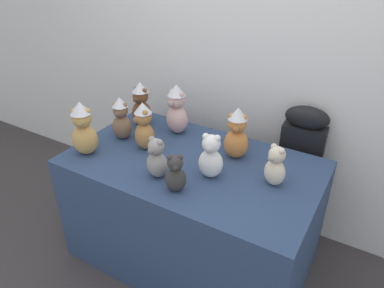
{
  "coord_description": "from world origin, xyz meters",
  "views": [
    {
      "loc": [
        0.93,
        -1.32,
        1.95
      ],
      "look_at": [
        0.0,
        0.25,
        0.9
      ],
      "focal_mm": 33.72,
      "sensor_mm": 36.0,
      "label": 1
    }
  ],
  "objects_px": {
    "teddy_bear_charcoal": "(176,174)",
    "teddy_bear_ash": "(157,159)",
    "teddy_bear_mocha": "(121,119)",
    "teddy_bear_blush": "(177,110)",
    "instrument_case": "(297,174)",
    "teddy_bear_snow": "(211,157)",
    "party_cup_red": "(237,136)",
    "teddy_bear_ginger": "(237,134)",
    "teddy_bear_cream": "(275,167)",
    "teddy_bear_chestnut": "(141,105)",
    "teddy_bear_honey": "(84,129)",
    "teddy_bear_caramel": "(144,126)",
    "display_table": "(192,211)"
  },
  "relations": [
    {
      "from": "teddy_bear_cream",
      "to": "teddy_bear_caramel",
      "type": "relative_size",
      "value": 0.76
    },
    {
      "from": "display_table",
      "to": "teddy_bear_honey",
      "type": "xyz_separation_m",
      "value": [
        -0.61,
        -0.25,
        0.56
      ]
    },
    {
      "from": "teddy_bear_mocha",
      "to": "party_cup_red",
      "type": "relative_size",
      "value": 2.66
    },
    {
      "from": "display_table",
      "to": "teddy_bear_ginger",
      "type": "height_order",
      "value": "teddy_bear_ginger"
    },
    {
      "from": "display_table",
      "to": "teddy_bear_cream",
      "type": "distance_m",
      "value": 0.71
    },
    {
      "from": "teddy_bear_mocha",
      "to": "teddy_bear_caramel",
      "type": "bearing_deg",
      "value": -22.11
    },
    {
      "from": "teddy_bear_honey",
      "to": "teddy_bear_blush",
      "type": "bearing_deg",
      "value": 27.54
    },
    {
      "from": "teddy_bear_ginger",
      "to": "party_cup_red",
      "type": "bearing_deg",
      "value": 95.15
    },
    {
      "from": "instrument_case",
      "to": "teddy_bear_cream",
      "type": "distance_m",
      "value": 0.65
    },
    {
      "from": "teddy_bear_charcoal",
      "to": "teddy_bear_caramel",
      "type": "distance_m",
      "value": 0.49
    },
    {
      "from": "display_table",
      "to": "party_cup_red",
      "type": "height_order",
      "value": "party_cup_red"
    },
    {
      "from": "teddy_bear_cream",
      "to": "teddy_bear_snow",
      "type": "relative_size",
      "value": 0.89
    },
    {
      "from": "instrument_case",
      "to": "teddy_bear_snow",
      "type": "distance_m",
      "value": 0.83
    },
    {
      "from": "teddy_bear_ginger",
      "to": "teddy_bear_chestnut",
      "type": "height_order",
      "value": "teddy_bear_ginger"
    },
    {
      "from": "teddy_bear_honey",
      "to": "teddy_bear_chestnut",
      "type": "height_order",
      "value": "teddy_bear_honey"
    },
    {
      "from": "teddy_bear_charcoal",
      "to": "teddy_bear_caramel",
      "type": "relative_size",
      "value": 0.7
    },
    {
      "from": "teddy_bear_snow",
      "to": "party_cup_red",
      "type": "xyz_separation_m",
      "value": [
        -0.03,
        0.41,
        -0.07
      ]
    },
    {
      "from": "teddy_bear_ash",
      "to": "teddy_bear_charcoal",
      "type": "bearing_deg",
      "value": -12.9
    },
    {
      "from": "teddy_bear_cream",
      "to": "instrument_case",
      "type": "bearing_deg",
      "value": 115.44
    },
    {
      "from": "teddy_bear_cream",
      "to": "teddy_bear_chestnut",
      "type": "xyz_separation_m",
      "value": [
        -1.05,
        0.21,
        0.05
      ]
    },
    {
      "from": "teddy_bear_cream",
      "to": "teddy_bear_charcoal",
      "type": "height_order",
      "value": "teddy_bear_cream"
    },
    {
      "from": "teddy_bear_caramel",
      "to": "party_cup_red",
      "type": "xyz_separation_m",
      "value": [
        0.48,
        0.34,
        -0.1
      ]
    },
    {
      "from": "teddy_bear_chestnut",
      "to": "teddy_bear_mocha",
      "type": "bearing_deg",
      "value": -86.01
    },
    {
      "from": "teddy_bear_caramel",
      "to": "teddy_bear_honey",
      "type": "distance_m",
      "value": 0.36
    },
    {
      "from": "display_table",
      "to": "teddy_bear_snow",
      "type": "distance_m",
      "value": 0.55
    },
    {
      "from": "instrument_case",
      "to": "teddy_bear_caramel",
      "type": "relative_size",
      "value": 3.3
    },
    {
      "from": "teddy_bear_charcoal",
      "to": "teddy_bear_ash",
      "type": "xyz_separation_m",
      "value": [
        -0.16,
        0.06,
        0.01
      ]
    },
    {
      "from": "teddy_bear_charcoal",
      "to": "teddy_bear_mocha",
      "type": "bearing_deg",
      "value": 119.75
    },
    {
      "from": "teddy_bear_cream",
      "to": "teddy_bear_chestnut",
      "type": "bearing_deg",
      "value": -164.29
    },
    {
      "from": "teddy_bear_charcoal",
      "to": "teddy_bear_snow",
      "type": "xyz_separation_m",
      "value": [
        0.1,
        0.21,
        0.02
      ]
    },
    {
      "from": "teddy_bear_mocha",
      "to": "teddy_bear_blush",
      "type": "height_order",
      "value": "teddy_bear_blush"
    },
    {
      "from": "teddy_bear_blush",
      "to": "party_cup_red",
      "type": "xyz_separation_m",
      "value": [
        0.42,
        0.06,
        -0.11
      ]
    },
    {
      "from": "display_table",
      "to": "teddy_bear_blush",
      "type": "height_order",
      "value": "teddy_bear_blush"
    },
    {
      "from": "teddy_bear_chestnut",
      "to": "teddy_bear_cream",
      "type": "bearing_deg",
      "value": -8.59
    },
    {
      "from": "teddy_bear_charcoal",
      "to": "teddy_bear_chestnut",
      "type": "xyz_separation_m",
      "value": [
        -0.62,
        0.52,
        0.06
      ]
    },
    {
      "from": "instrument_case",
      "to": "teddy_bear_snow",
      "type": "bearing_deg",
      "value": -121.99
    },
    {
      "from": "display_table",
      "to": "teddy_bear_mocha",
      "type": "xyz_separation_m",
      "value": [
        -0.55,
        0.02,
        0.53
      ]
    },
    {
      "from": "teddy_bear_ash",
      "to": "party_cup_red",
      "type": "xyz_separation_m",
      "value": [
        0.23,
        0.56,
        -0.06
      ]
    },
    {
      "from": "teddy_bear_mocha",
      "to": "teddy_bear_honey",
      "type": "bearing_deg",
      "value": -117.58
    },
    {
      "from": "teddy_bear_mocha",
      "to": "teddy_bear_charcoal",
      "type": "bearing_deg",
      "value": -40.19
    },
    {
      "from": "instrument_case",
      "to": "teddy_bear_mocha",
      "type": "bearing_deg",
      "value": -156.54
    },
    {
      "from": "teddy_bear_ginger",
      "to": "teddy_bear_snow",
      "type": "xyz_separation_m",
      "value": [
        -0.03,
        -0.26,
        -0.04
      ]
    },
    {
      "from": "teddy_bear_mocha",
      "to": "teddy_bear_ash",
      "type": "relative_size",
      "value": 1.2
    },
    {
      "from": "teddy_bear_charcoal",
      "to": "teddy_bear_ash",
      "type": "bearing_deg",
      "value": 126.37
    },
    {
      "from": "teddy_bear_cream",
      "to": "teddy_bear_honey",
      "type": "bearing_deg",
      "value": -139.01
    },
    {
      "from": "teddy_bear_cream",
      "to": "teddy_bear_blush",
      "type": "relative_size",
      "value": 0.69
    },
    {
      "from": "display_table",
      "to": "instrument_case",
      "type": "bearing_deg",
      "value": 48.28
    },
    {
      "from": "teddy_bear_mocha",
      "to": "teddy_bear_snow",
      "type": "xyz_separation_m",
      "value": [
        0.71,
        -0.1,
        -0.02
      ]
    },
    {
      "from": "teddy_bear_honey",
      "to": "teddy_bear_chestnut",
      "type": "distance_m",
      "value": 0.49
    },
    {
      "from": "instrument_case",
      "to": "teddy_bear_snow",
      "type": "relative_size",
      "value": 3.87
    }
  ]
}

